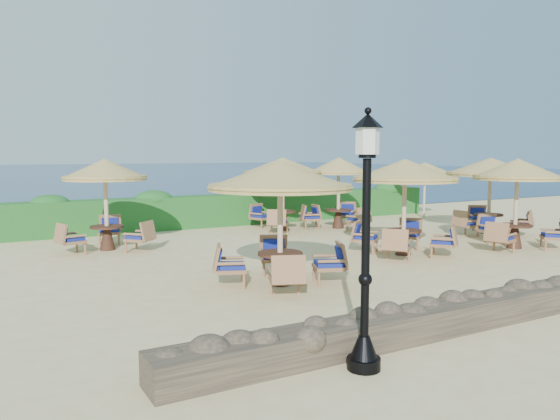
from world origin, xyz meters
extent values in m
plane|color=beige|center=(0.00, 0.00, 0.00)|extent=(120.00, 120.00, 0.00)
plane|color=#0B204B|center=(0.00, 70.00, 0.00)|extent=(160.00, 160.00, 0.00)
cube|color=#1A511F|center=(0.00, 7.20, 0.60)|extent=(18.00, 0.90, 1.20)
cube|color=brown|center=(0.00, -6.20, 0.22)|extent=(15.00, 0.65, 0.44)
cylinder|color=black|center=(-4.80, -6.80, 0.08)|extent=(0.44, 0.44, 0.16)
cone|color=black|center=(-4.80, -6.80, 0.30)|extent=(0.36, 0.36, 0.30)
cylinder|color=black|center=(-4.80, -6.80, 1.55)|extent=(0.11, 0.11, 2.40)
cylinder|color=silver|center=(-4.80, -6.80, 2.98)|extent=(0.30, 0.30, 0.36)
cone|color=black|center=(-4.80, -6.80, 3.22)|extent=(0.40, 0.40, 0.18)
cylinder|color=beige|center=(7.80, 5.20, 1.10)|extent=(0.10, 0.10, 2.20)
cone|color=olive|center=(7.80, 5.20, 2.18)|extent=(2.30, 2.30, 0.45)
cylinder|color=beige|center=(-3.52, -2.27, 1.20)|extent=(0.12, 0.12, 2.40)
cone|color=olive|center=(-3.52, -2.27, 2.38)|extent=(3.09, 3.09, 0.55)
cylinder|color=olive|center=(-3.52, -2.27, 2.10)|extent=(3.02, 3.02, 0.14)
cylinder|color=#402317|center=(-3.52, -2.27, 0.68)|extent=(0.96, 0.96, 0.06)
cone|color=#402317|center=(-3.52, -2.27, 0.33)|extent=(0.44, 0.44, 0.64)
cylinder|color=beige|center=(1.14, -0.92, 1.20)|extent=(0.12, 0.12, 2.40)
cone|color=olive|center=(1.14, -0.92, 2.38)|extent=(2.88, 2.88, 0.55)
cylinder|color=olive|center=(1.14, -0.92, 2.10)|extent=(2.82, 2.82, 0.14)
cylinder|color=#402317|center=(1.14, -0.92, 0.68)|extent=(0.96, 0.96, 0.06)
cone|color=#402317|center=(1.14, -0.92, 0.33)|extent=(0.44, 0.44, 0.64)
cylinder|color=beige|center=(4.76, -1.71, 1.20)|extent=(0.12, 0.12, 2.40)
cone|color=olive|center=(4.76, -1.71, 2.38)|extent=(2.54, 2.54, 0.55)
cylinder|color=olive|center=(4.76, -1.71, 2.10)|extent=(2.49, 2.49, 0.14)
cylinder|color=#402317|center=(4.76, -1.71, 0.68)|extent=(0.96, 0.96, 0.06)
cone|color=#402317|center=(4.76, -1.71, 0.33)|extent=(0.44, 0.44, 0.64)
cylinder|color=beige|center=(-5.85, 3.89, 1.20)|extent=(0.12, 0.12, 2.40)
cone|color=olive|center=(-5.85, 3.89, 2.38)|extent=(2.38, 2.38, 0.55)
cylinder|color=olive|center=(-5.85, 3.89, 2.10)|extent=(2.33, 2.33, 0.14)
cylinder|color=#402317|center=(-5.85, 3.89, 0.68)|extent=(0.96, 0.96, 0.06)
cone|color=#402317|center=(-5.85, 3.89, 0.33)|extent=(0.44, 0.44, 0.64)
cylinder|color=beige|center=(0.64, 4.97, 1.20)|extent=(0.12, 0.12, 2.40)
cone|color=olive|center=(0.64, 4.97, 2.38)|extent=(2.86, 2.86, 0.55)
cylinder|color=olive|center=(0.64, 4.97, 2.10)|extent=(2.80, 2.80, 0.14)
cylinder|color=#402317|center=(0.64, 4.97, 0.68)|extent=(0.96, 0.96, 0.06)
cone|color=#402317|center=(0.64, 4.97, 0.33)|extent=(0.44, 0.44, 0.64)
cylinder|color=beige|center=(2.72, 4.42, 1.20)|extent=(0.12, 0.12, 2.40)
cone|color=olive|center=(2.72, 4.42, 2.38)|extent=(2.27, 2.27, 0.55)
cylinder|color=olive|center=(2.72, 4.42, 2.10)|extent=(2.22, 2.22, 0.14)
cylinder|color=#402317|center=(2.72, 4.42, 0.68)|extent=(0.96, 0.96, 0.06)
cone|color=#402317|center=(2.72, 4.42, 0.33)|extent=(0.44, 0.44, 0.64)
cylinder|color=beige|center=(6.40, 0.61, 1.20)|extent=(0.12, 0.12, 2.40)
cone|color=olive|center=(6.40, 0.61, 2.38)|extent=(2.98, 2.98, 0.55)
cylinder|color=olive|center=(6.40, 0.61, 2.10)|extent=(2.92, 2.92, 0.14)
cylinder|color=#402317|center=(6.40, 0.61, 0.68)|extent=(0.96, 0.96, 0.06)
cone|color=#402317|center=(6.40, 0.61, 0.33)|extent=(0.44, 0.44, 0.64)
camera|label=1|loc=(-9.11, -12.27, 2.82)|focal=35.00mm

